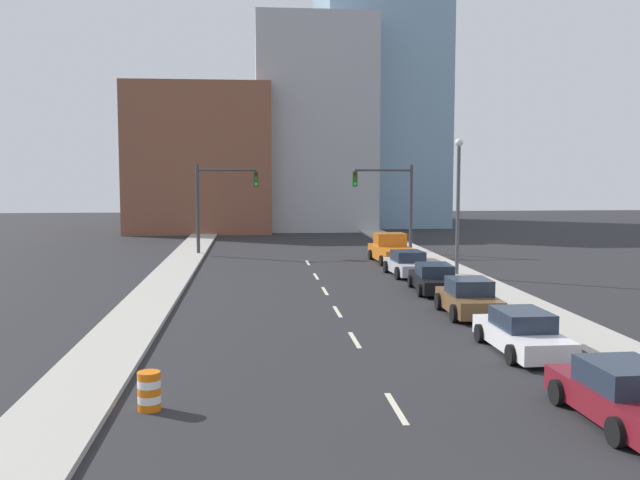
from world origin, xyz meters
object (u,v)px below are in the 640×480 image
object	(u,v)px
sedan_brown	(469,299)
traffic_signal_right	(394,196)
traffic_barrel	(149,391)
sedan_silver	(408,264)
sedan_white	(522,333)
sedan_black	(434,279)
traffic_signal_left	(215,197)
street_lamp	(458,197)
pickup_truck_orange	(392,250)
sedan_maroon	(624,395)

from	to	relation	value
sedan_brown	traffic_signal_right	bearing A→B (deg)	87.86
traffic_barrel	sedan_silver	bearing A→B (deg)	63.13
sedan_white	traffic_signal_right	bearing A→B (deg)	86.33
sedan_black	traffic_signal_left	bearing A→B (deg)	127.60
street_lamp	sedan_black	xyz separation A→B (m)	(-2.49, -4.72, -3.87)
traffic_signal_left	sedan_brown	xyz separation A→B (m)	(11.38, -22.76, -3.46)
traffic_signal_right	pickup_truck_orange	xyz separation A→B (m)	(-1.12, -5.03, -3.39)
street_lamp	sedan_silver	bearing A→B (deg)	161.97
traffic_signal_right	street_lamp	distance (m)	12.21
sedan_brown	sedan_silver	distance (m)	11.46
sedan_silver	sedan_maroon	bearing A→B (deg)	-93.37
sedan_brown	pickup_truck_orange	size ratio (longest dim) A/B	0.77
sedan_maroon	sedan_white	bearing A→B (deg)	87.49
traffic_barrel	pickup_truck_orange	bearing A→B (deg)	67.89
traffic_barrel	sedan_white	xyz separation A→B (m)	(11.13, 4.65, 0.15)
traffic_signal_right	sedan_black	world-z (taller)	traffic_signal_right
sedan_black	sedan_brown	bearing A→B (deg)	-87.36
traffic_barrel	sedan_maroon	size ratio (longest dim) A/B	0.21
street_lamp	sedan_brown	xyz separation A→B (m)	(-2.58, -10.61, -3.80)
traffic_signal_right	pickup_truck_orange	bearing A→B (deg)	-102.51
traffic_signal_left	sedan_black	xyz separation A→B (m)	(11.46, -16.87, -3.53)
sedan_maroon	pickup_truck_orange	world-z (taller)	pickup_truck_orange
traffic_barrel	sedan_maroon	xyz separation A→B (m)	(11.04, -1.89, 0.17)
sedan_silver	pickup_truck_orange	size ratio (longest dim) A/B	0.81
traffic_signal_left	sedan_silver	size ratio (longest dim) A/B	1.43
sedan_brown	pickup_truck_orange	world-z (taller)	pickup_truck_orange
traffic_signal_right	sedan_black	size ratio (longest dim) A/B	1.36
pickup_truck_orange	sedan_silver	bearing A→B (deg)	-95.70
sedan_brown	pickup_truck_orange	bearing A→B (deg)	90.45
sedan_maroon	sedan_silver	size ratio (longest dim) A/B	1.00
traffic_signal_left	sedan_maroon	size ratio (longest dim) A/B	1.43
sedan_silver	sedan_brown	bearing A→B (deg)	-92.90
street_lamp	sedan_silver	world-z (taller)	street_lamp
traffic_signal_left	sedan_silver	world-z (taller)	traffic_signal_left
traffic_signal_left	sedan_white	bearing A→B (deg)	-68.60
sedan_maroon	sedan_brown	distance (m)	12.55
traffic_signal_left	traffic_barrel	world-z (taller)	traffic_signal_left
street_lamp	sedan_brown	world-z (taller)	street_lamp
sedan_white	sedan_black	world-z (taller)	sedan_white
traffic_signal_left	traffic_barrel	bearing A→B (deg)	-89.74
sedan_black	traffic_barrel	bearing A→B (deg)	-120.91
sedan_brown	pickup_truck_orange	xyz separation A→B (m)	(0.31, 17.73, 0.06)
traffic_signal_right	sedan_silver	distance (m)	11.92
traffic_signal_right	sedan_maroon	distance (m)	35.52
sedan_maroon	sedan_white	distance (m)	6.54
street_lamp	traffic_barrel	bearing A→B (deg)	-122.97
traffic_signal_right	sedan_white	size ratio (longest dim) A/B	1.35
sedan_black	pickup_truck_orange	bearing A→B (deg)	92.30
traffic_signal_left	sedan_white	xyz separation A→B (m)	(11.28, -28.78, -3.52)
sedan_white	pickup_truck_orange	bearing A→B (deg)	88.38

